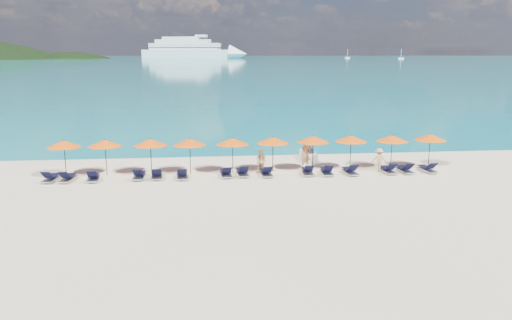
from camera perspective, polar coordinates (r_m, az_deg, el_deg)
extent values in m
plane|color=beige|center=(27.08, 0.67, -3.82)|extent=(1400.00, 1400.00, 0.00)
cube|color=#1FA9B2|center=(685.89, -5.92, 11.56)|extent=(1600.00, 1300.00, 0.01)
ellipsoid|color=black|center=(605.48, -20.27, 7.48)|extent=(162.00, 126.00, 85.50)
cube|color=white|center=(641.25, -7.96, 11.92)|extent=(111.74, 53.15, 10.08)
cone|color=white|center=(622.14, -2.05, 12.02)|extent=(27.90, 27.90, 22.18)
cube|color=white|center=(641.96, -8.16, 12.72)|extent=(89.70, 43.48, 8.06)
cube|color=white|center=(642.73, -8.35, 13.26)|extent=(70.08, 35.45, 5.04)
cube|color=white|center=(643.51, -8.54, 13.61)|extent=(48.04, 25.78, 3.53)
cube|color=black|center=(641.94, -8.16, 12.59)|extent=(90.82, 44.01, 0.91)
cube|color=black|center=(641.98, -8.17, 12.90)|extent=(88.58, 42.95, 0.91)
cylinder|color=black|center=(648.53, -9.74, 13.91)|extent=(4.44, 4.44, 5.54)
cube|color=white|center=(628.06, 10.41, 11.44)|extent=(5.83, 1.94, 1.55)
cylinder|color=white|center=(628.02, 10.42, 11.90)|extent=(0.35, 0.35, 9.72)
cube|color=white|center=(573.32, 16.23, 11.11)|extent=(5.89, 1.96, 1.57)
cylinder|color=white|center=(573.29, 16.26, 11.62)|extent=(0.35, 0.35, 9.82)
cube|color=white|center=(35.57, 5.98, 0.50)|extent=(0.93, 2.39, 0.55)
cube|color=black|center=(35.30, 6.06, 1.07)|extent=(0.51, 1.00, 0.35)
cylinder|color=black|center=(36.04, 5.82, 1.54)|extent=(0.55, 0.07, 0.06)
imported|color=tan|center=(32.54, 5.70, 0.60)|extent=(0.80, 0.65, 1.92)
imported|color=tan|center=(31.18, 0.58, -0.15)|extent=(0.89, 0.83, 1.60)
imported|color=tan|center=(32.83, 13.88, 0.03)|extent=(1.05, 0.66, 1.50)
cylinder|color=black|center=(32.73, -20.98, 0.15)|extent=(0.05, 0.05, 2.20)
cone|color=#EF570A|center=(32.56, -21.10, 1.74)|extent=(2.10, 2.10, 0.42)
sphere|color=black|center=(32.52, -21.13, 2.12)|extent=(0.08, 0.08, 0.08)
cylinder|color=black|center=(32.17, -16.78, 0.25)|extent=(0.05, 0.05, 2.20)
cone|color=#EF570A|center=(32.00, -16.88, 1.86)|extent=(2.10, 2.10, 0.42)
sphere|color=black|center=(31.96, -16.91, 2.25)|extent=(0.08, 0.08, 0.08)
cylinder|color=black|center=(31.75, -11.91, 0.36)|extent=(0.05, 0.05, 2.20)
cone|color=#EF570A|center=(31.58, -11.99, 1.99)|extent=(2.10, 2.10, 0.42)
sphere|color=black|center=(31.54, -12.00, 2.39)|extent=(0.08, 0.08, 0.08)
cylinder|color=black|center=(31.47, -7.54, 0.41)|extent=(0.05, 0.05, 2.20)
cone|color=#EF570A|center=(31.30, -7.58, 2.06)|extent=(2.10, 2.10, 0.42)
sphere|color=black|center=(31.26, -7.59, 2.46)|extent=(0.08, 0.08, 0.08)
cylinder|color=black|center=(31.48, -2.68, 0.51)|extent=(0.05, 0.05, 2.20)
cone|color=#EF570A|center=(31.30, -2.70, 2.16)|extent=(2.10, 2.10, 0.42)
sphere|color=black|center=(31.26, -2.71, 2.55)|extent=(0.08, 0.08, 0.08)
cylinder|color=black|center=(31.83, 1.94, 0.65)|extent=(0.05, 0.05, 2.20)
cone|color=#EF570A|center=(31.66, 1.95, 2.28)|extent=(2.10, 2.10, 0.42)
sphere|color=black|center=(31.62, 1.95, 2.67)|extent=(0.08, 0.08, 0.08)
cylinder|color=black|center=(32.40, 6.51, 0.78)|extent=(0.05, 0.05, 2.20)
cone|color=#EF570A|center=(32.23, 6.55, 2.38)|extent=(2.10, 2.10, 0.42)
sphere|color=black|center=(32.19, 6.56, 2.77)|extent=(0.08, 0.08, 0.08)
cylinder|color=black|center=(33.01, 10.75, 0.86)|extent=(0.05, 0.05, 2.20)
cone|color=#EF570A|center=(32.85, 10.81, 2.43)|extent=(2.10, 2.10, 0.42)
sphere|color=black|center=(32.81, 10.83, 2.81)|extent=(0.08, 0.08, 0.08)
cylinder|color=black|center=(33.69, 15.22, 0.87)|extent=(0.05, 0.05, 2.20)
cone|color=#EF570A|center=(33.53, 15.31, 2.41)|extent=(2.10, 2.10, 0.42)
sphere|color=black|center=(33.50, 15.33, 2.78)|extent=(0.08, 0.08, 0.08)
cylinder|color=black|center=(34.88, 19.19, 0.99)|extent=(0.05, 0.05, 2.20)
cone|color=#EF570A|center=(34.72, 19.30, 2.48)|extent=(2.10, 2.10, 0.42)
sphere|color=black|center=(34.69, 19.33, 2.84)|extent=(0.08, 0.08, 0.08)
cube|color=silver|center=(31.91, -22.38, -2.03)|extent=(0.79, 1.75, 0.06)
cube|color=black|center=(32.09, -22.24, -1.64)|extent=(0.66, 1.15, 0.04)
cube|color=black|center=(31.32, -22.81, -1.54)|extent=(0.60, 0.59, 0.43)
cube|color=silver|center=(31.56, -20.70, -2.04)|extent=(0.79, 1.75, 0.06)
cube|color=black|center=(31.75, -20.56, -1.65)|extent=(0.66, 1.15, 0.04)
cube|color=black|center=(30.96, -21.10, -1.55)|extent=(0.60, 0.59, 0.43)
cube|color=silver|center=(31.16, -18.09, -2.03)|extent=(0.78, 1.75, 0.06)
cube|color=black|center=(31.36, -18.06, -1.63)|extent=(0.65, 1.15, 0.04)
cube|color=black|center=(30.53, -18.26, -1.53)|extent=(0.60, 0.59, 0.43)
cube|color=silver|center=(30.90, -13.18, -1.85)|extent=(0.67, 1.72, 0.06)
cube|color=black|center=(31.11, -13.13, -1.46)|extent=(0.58, 1.12, 0.04)
cube|color=black|center=(30.28, -13.38, -1.35)|extent=(0.57, 0.55, 0.43)
cube|color=silver|center=(30.78, -11.28, -1.82)|extent=(0.73, 1.74, 0.06)
cube|color=black|center=(30.98, -11.28, -1.43)|extent=(0.62, 1.13, 0.04)
cube|color=black|center=(30.15, -11.33, -1.32)|extent=(0.58, 0.57, 0.43)
cube|color=silver|center=(30.49, -8.44, -1.85)|extent=(0.75, 1.74, 0.06)
cube|color=black|center=(30.70, -8.47, -1.45)|extent=(0.64, 1.14, 0.04)
cube|color=black|center=(29.86, -8.42, -1.34)|extent=(0.59, 0.58, 0.43)
cube|color=silver|center=(30.68, -3.46, -1.65)|extent=(0.77, 1.75, 0.06)
cube|color=black|center=(30.88, -3.53, -1.25)|extent=(0.65, 1.15, 0.04)
cube|color=black|center=(30.05, -3.33, -1.14)|extent=(0.60, 0.58, 0.43)
cube|color=silver|center=(30.83, -1.56, -1.56)|extent=(0.75, 1.74, 0.06)
cube|color=black|center=(31.03, -1.63, -1.17)|extent=(0.63, 1.14, 0.04)
cube|color=black|center=(30.20, -1.40, -1.05)|extent=(0.59, 0.58, 0.43)
cube|color=silver|center=(30.79, 1.14, -1.58)|extent=(0.72, 1.73, 0.06)
cube|color=black|center=(30.99, 1.05, -1.18)|extent=(0.62, 1.13, 0.04)
cube|color=black|center=(30.17, 1.33, -1.07)|extent=(0.58, 0.57, 0.43)
cube|color=silver|center=(31.25, 5.89, -1.43)|extent=(0.71, 1.73, 0.06)
cube|color=black|center=(31.45, 5.83, -1.04)|extent=(0.61, 1.13, 0.04)
cube|color=black|center=(30.63, 6.07, -0.93)|extent=(0.58, 0.57, 0.43)
cube|color=silver|center=(31.40, 8.07, -1.43)|extent=(0.72, 1.73, 0.06)
cube|color=black|center=(31.60, 8.00, -1.04)|extent=(0.62, 1.13, 0.04)
cube|color=black|center=(30.78, 8.28, -0.92)|extent=(0.58, 0.57, 0.43)
cube|color=silver|center=(31.76, 10.67, -1.36)|extent=(0.76, 1.75, 0.06)
cube|color=black|center=(31.95, 10.52, -0.98)|extent=(0.64, 1.14, 0.04)
cube|color=black|center=(31.17, 11.07, -0.86)|extent=(0.59, 0.58, 0.43)
cube|color=silver|center=(32.61, 14.80, -1.20)|extent=(0.71, 1.73, 0.06)
cube|color=black|center=(32.80, 14.64, -0.83)|extent=(0.61, 1.13, 0.04)
cube|color=black|center=(32.03, 15.24, -0.72)|extent=(0.58, 0.57, 0.43)
cube|color=silver|center=(33.01, 16.61, -1.15)|extent=(0.70, 1.73, 0.06)
cube|color=black|center=(33.20, 16.45, -0.78)|extent=(0.60, 1.13, 0.04)
cube|color=black|center=(32.44, 17.07, -0.67)|extent=(0.58, 0.56, 0.43)
cube|color=silver|center=(33.60, 18.98, -1.08)|extent=(0.77, 1.75, 0.06)
cube|color=black|center=(33.78, 18.79, -0.72)|extent=(0.65, 1.15, 0.04)
cube|color=black|center=(33.05, 19.50, -0.60)|extent=(0.60, 0.59, 0.43)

